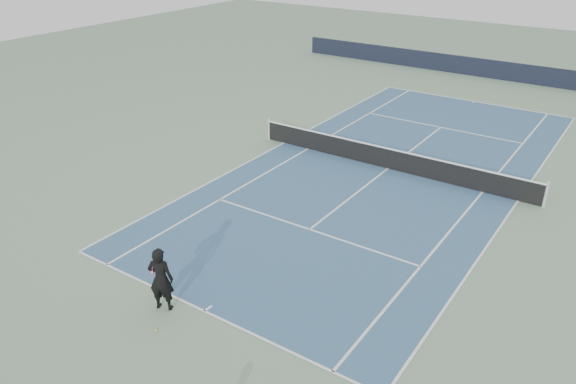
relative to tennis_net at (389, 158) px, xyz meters
The scene contains 6 objects.
ground 0.50m from the tennis_net, ahead, with size 80.00×80.00×0.00m, color gray.
court_surface 0.50m from the tennis_net, ahead, with size 10.97×23.77×0.01m, color #34597C.
tennis_net is the anchor object (origin of this frame).
windscreen_far 17.89m from the tennis_net, 90.00° to the left, with size 30.00×0.25×1.20m, color black.
tennis_player 12.44m from the tennis_net, 94.90° to the right, with size 0.89×0.78×1.94m.
tennis_ball 13.25m from the tennis_net, 92.18° to the right, with size 0.07×0.07×0.07m, color yellow.
Camera 1 is at (8.96, -20.93, 9.89)m, focal length 35.00 mm.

